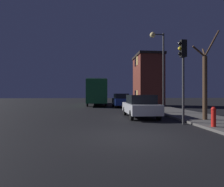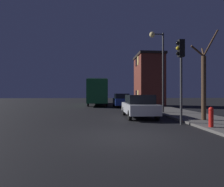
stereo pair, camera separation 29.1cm
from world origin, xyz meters
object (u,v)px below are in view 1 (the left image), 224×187
Objects in this scene: bus at (97,91)px; car_near_lane at (140,106)px; bare_tree at (205,83)px; streetlamp at (159,56)px; traffic_light at (183,64)px; fire_hydrant at (214,116)px; car_mid_lane at (121,100)px.

bus is 2.69× the size of car_near_lane.
bare_tree is 0.48× the size of bus.
streetlamp is at bearing 107.06° from bare_tree.
fire_hydrant is (0.77, -1.35, -2.60)m from traffic_light.
bus is 2.52× the size of car_mid_lane.
car_mid_lane is at bearing 107.51° from streetlamp.
bare_tree is at bearing 24.63° from traffic_light.
car_near_lane is 4.84m from fire_hydrant.
bare_tree reaches higher than bus.
streetlamp is 1.27× the size of bare_tree.
streetlamp reaches higher than car_mid_lane.
traffic_light is 0.87× the size of bare_tree.
streetlamp is at bearing 92.56° from fire_hydrant.
traffic_light is 1.11× the size of car_near_lane.
traffic_light reaches higher than car_mid_lane.
streetlamp is at bearing 84.36° from traffic_light.
bare_tree reaches higher than car_near_lane.
car_mid_lane is at bearing 90.82° from car_near_lane.
car_mid_lane is at bearing -59.89° from bus.
streetlamp reaches higher than traffic_light.
car_near_lane is (-1.57, 2.88, -2.39)m from traffic_light.
traffic_light is (-0.49, -4.94, -1.49)m from streetlamp.
traffic_light is 2.14m from bare_tree.
bus is at bearing 102.20° from car_near_lane.
car_near_lane is at bearing -77.80° from bus.
streetlamp reaches higher than fire_hydrant.
car_near_lane is at bearing 148.15° from bare_tree.
car_mid_lane is 13.47m from fire_hydrant.
fire_hydrant is at bearing -87.44° from streetlamp.
streetlamp reaches higher than car_near_lane.
bus is at bearing 113.08° from streetlamp.
fire_hydrant is (2.34, -4.23, -0.20)m from car_near_lane.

